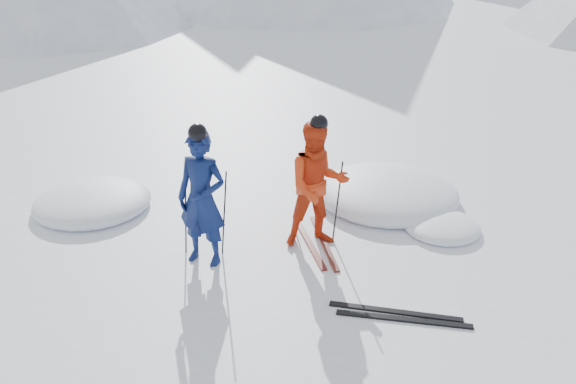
# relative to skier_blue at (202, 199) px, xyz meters

# --- Properties ---
(ground) EXTENTS (160.00, 160.00, 0.00)m
(ground) POSITION_rel_skier_blue_xyz_m (3.01, -0.33, -1.00)
(ground) COLOR white
(ground) RESTS_ON ground
(skier_blue) EXTENTS (0.82, 0.64, 2.00)m
(skier_blue) POSITION_rel_skier_blue_xyz_m (0.00, 0.00, 0.00)
(skier_blue) COLOR #0C194B
(skier_blue) RESTS_ON ground
(skier_red) EXTENTS (1.14, 1.01, 1.96)m
(skier_red) POSITION_rel_skier_blue_xyz_m (1.58, 0.71, -0.02)
(skier_red) COLOR red
(skier_red) RESTS_ON ground
(pole_blue_left) EXTENTS (0.13, 0.09, 1.33)m
(pole_blue_left) POSITION_rel_skier_blue_xyz_m (-0.30, 0.15, -0.33)
(pole_blue_left) COLOR black
(pole_blue_left) RESTS_ON ground
(pole_blue_right) EXTENTS (0.13, 0.08, 1.33)m
(pole_blue_right) POSITION_rel_skier_blue_xyz_m (0.25, 0.25, -0.33)
(pole_blue_right) COLOR black
(pole_blue_right) RESTS_ON ground
(pole_red_left) EXTENTS (0.13, 0.10, 1.31)m
(pole_red_left) POSITION_rel_skier_blue_xyz_m (1.28, 0.96, -0.35)
(pole_red_left) COLOR black
(pole_red_left) RESTS_ON ground
(pole_red_right) EXTENTS (0.13, 0.09, 1.31)m
(pole_red_right) POSITION_rel_skier_blue_xyz_m (1.88, 0.86, -0.35)
(pole_red_right) COLOR black
(pole_red_right) RESTS_ON ground
(ski_worn_left) EXTENTS (0.68, 1.62, 0.03)m
(ski_worn_left) POSITION_rel_skier_blue_xyz_m (1.46, 0.71, -0.99)
(ski_worn_left) COLOR black
(ski_worn_left) RESTS_ON ground
(ski_worn_right) EXTENTS (0.57, 1.65, 0.03)m
(ski_worn_right) POSITION_rel_skier_blue_xyz_m (1.70, 0.71, -0.99)
(ski_worn_right) COLOR black
(ski_worn_right) RESTS_ON ground
(ski_loose_a) EXTENTS (1.70, 0.25, 0.03)m
(ski_loose_a) POSITION_rel_skier_blue_xyz_m (2.72, -0.96, -0.99)
(ski_loose_a) COLOR black
(ski_loose_a) RESTS_ON ground
(ski_loose_b) EXTENTS (1.70, 0.19, 0.03)m
(ski_loose_b) POSITION_rel_skier_blue_xyz_m (2.82, -1.11, -0.99)
(ski_loose_b) COLOR black
(ski_loose_b) RESTS_ON ground
(snow_lumps) EXTENTS (7.53, 3.19, 0.55)m
(snow_lumps) POSITION_rel_skier_blue_xyz_m (1.19, 2.05, -1.00)
(snow_lumps) COLOR white
(snow_lumps) RESTS_ON ground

